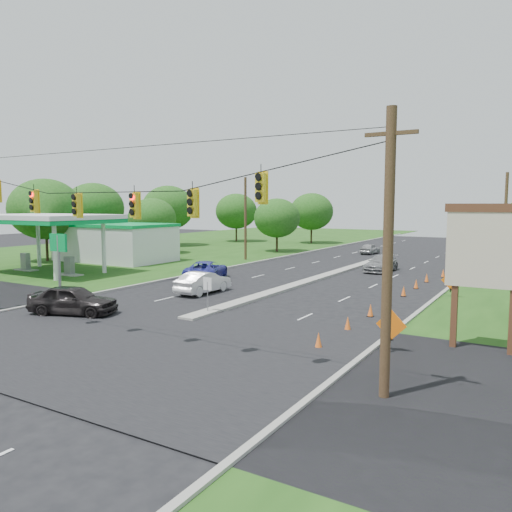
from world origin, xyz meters
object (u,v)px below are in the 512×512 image
Objects in this scene: gas_station at (105,238)px; pylon_sign at (494,256)px; black_sedan at (73,300)px; blue_pickup at (206,270)px; white_sedan at (203,282)px.

gas_station is 40.50m from pylon_sign.
black_sedan is (-20.59, -4.17, -3.17)m from pylon_sign.
gas_station is 3.55× the size of blue_pickup.
blue_pickup reaches higher than white_sedan.
gas_station is 4.05× the size of black_sedan.
pylon_sign is 19.40m from white_sedan.
pylon_sign reaches higher than gas_station.
pylon_sign is 24.42m from blue_pickup.
black_sedan is at bearing -46.38° from gas_station.
gas_station is 3.22× the size of pylon_sign.
pylon_sign is 1.35× the size of white_sedan.
blue_pickup is (15.94, -3.97, -1.81)m from gas_station.
pylon_sign is (37.95, -14.05, 1.42)m from gas_station.
white_sedan is at bearing 103.92° from blue_pickup.
white_sedan is (19.48, -9.09, -1.83)m from gas_station.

